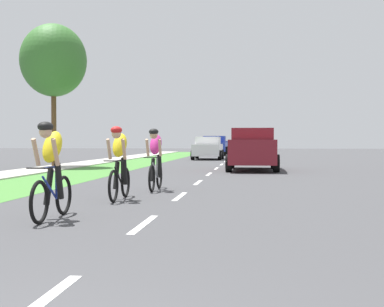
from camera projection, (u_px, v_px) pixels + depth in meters
name	position (u px, v px, depth m)	size (l,w,h in m)	color
ground_plane	(213.00, 171.00, 21.96)	(120.00, 120.00, 0.00)	#424244
grass_verge	(98.00, 170.00, 22.53)	(2.92, 70.00, 0.01)	#478438
sidewalk_concrete	(43.00, 170.00, 22.81)	(1.95, 70.00, 0.10)	#B2ADA3
lane_markings_center	(219.00, 166.00, 25.93)	(0.12, 53.80, 0.01)	white
cyclist_lead	(51.00, 170.00, 8.51)	(0.42, 1.72, 1.58)	black
cyclist_trailing	(119.00, 162.00, 11.33)	(0.42, 1.72, 1.58)	black
cyclist_distant	(155.00, 159.00, 13.52)	(0.42, 1.72, 1.58)	black
suv_maroon	(253.00, 148.00, 22.61)	(2.15, 4.70, 1.79)	maroon
sedan_white	(208.00, 148.00, 35.48)	(1.98, 4.30, 1.52)	silver
pickup_blue	(215.00, 146.00, 45.36)	(2.22, 5.10, 1.64)	#23389E
street_tree_near	(53.00, 61.00, 25.30)	(3.16, 3.16, 6.86)	brown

